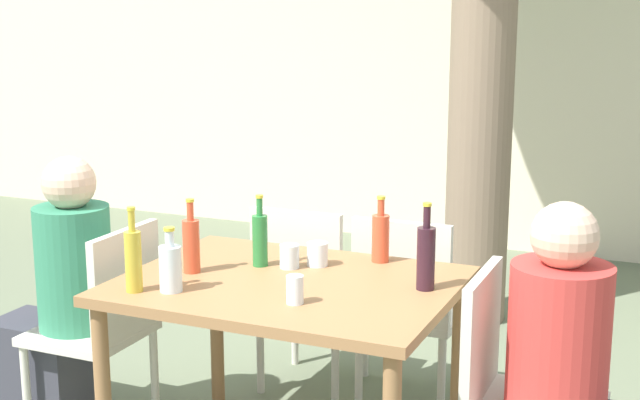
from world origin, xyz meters
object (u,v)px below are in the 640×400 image
(person_seated_1, at_px, (583,393))
(soda_bottle_3, at_px, (381,236))
(soda_bottle_5, at_px, (191,244))
(water_bottle_4, at_px, (170,267))
(drinking_glass_0, at_px, (295,290))
(patio_chair_3, at_px, (408,302))
(patio_chair_0, at_px, (105,318))
(patio_chair_1, at_px, (512,385))
(drinking_glass_1, at_px, (289,256))
(person_seated_0, at_px, (60,306))
(patio_chair_2, at_px, (306,288))
(green_bottle_2, at_px, (260,238))
(oil_cruet_0, at_px, (133,259))
(drinking_glass_2, at_px, (317,254))
(wine_bottle_1, at_px, (426,256))
(dining_table_front, at_px, (288,304))

(person_seated_1, xyz_separation_m, soda_bottle_3, (-0.86, 0.38, 0.36))
(person_seated_1, relative_size, soda_bottle_5, 4.02)
(water_bottle_4, relative_size, drinking_glass_0, 2.37)
(patio_chair_3, bearing_deg, soda_bottle_3, 86.80)
(patio_chair_0, bearing_deg, patio_chair_1, 90.00)
(soda_bottle_5, bearing_deg, drinking_glass_0, -18.97)
(drinking_glass_1, bearing_deg, person_seated_0, -171.35)
(person_seated_0, bearing_deg, patio_chair_3, 117.88)
(water_bottle_4, height_order, drinking_glass_1, water_bottle_4)
(patio_chair_1, xyz_separation_m, soda_bottle_5, (-1.24, -0.05, 0.38))
(patio_chair_2, xyz_separation_m, green_bottle_2, (0.06, -0.57, 0.38))
(patio_chair_0, height_order, drinking_glass_0, patio_chair_0)
(oil_cruet_0, xyz_separation_m, drinking_glass_1, (0.38, 0.49, -0.07))
(drinking_glass_2, bearing_deg, soda_bottle_3, 36.61)
(person_seated_1, distance_m, wine_bottle_1, 0.71)
(person_seated_0, bearing_deg, soda_bottle_3, 106.21)
(drinking_glass_2, bearing_deg, patio_chair_2, 119.25)
(oil_cruet_0, xyz_separation_m, soda_bottle_3, (0.68, 0.72, -0.02))
(patio_chair_1, relative_size, drinking_glass_2, 9.62)
(patio_chair_0, relative_size, patio_chair_2, 1.00)
(person_seated_0, relative_size, drinking_glass_2, 12.67)
(wine_bottle_1, relative_size, drinking_glass_2, 3.44)
(person_seated_0, height_order, person_seated_1, person_seated_0)
(patio_chair_1, relative_size, water_bottle_4, 3.79)
(person_seated_1, bearing_deg, person_seated_0, 90.00)
(drinking_glass_2, bearing_deg, water_bottle_4, -124.47)
(green_bottle_2, xyz_separation_m, soda_bottle_3, (0.42, 0.25, -0.01))
(green_bottle_2, bearing_deg, wine_bottle_1, -2.59)
(patio_chair_1, relative_size, wine_bottle_1, 2.79)
(patio_chair_3, height_order, wine_bottle_1, wine_bottle_1)
(green_bottle_2, bearing_deg, person_seated_0, -171.40)
(dining_table_front, xyz_separation_m, soda_bottle_5, (-0.39, -0.05, 0.20))
(dining_table_front, relative_size, soda_bottle_3, 4.59)
(patio_chair_0, distance_m, patio_chair_2, 0.93)
(soda_bottle_5, height_order, drinking_glass_0, soda_bottle_5)
(green_bottle_2, relative_size, soda_bottle_5, 0.99)
(oil_cruet_0, height_order, soda_bottle_3, oil_cruet_0)
(soda_bottle_5, bearing_deg, person_seated_1, 1.90)
(wine_bottle_1, bearing_deg, patio_chair_3, 112.98)
(patio_chair_2, bearing_deg, patio_chair_0, 49.49)
(patio_chair_0, height_order, water_bottle_4, water_bottle_4)
(green_bottle_2, xyz_separation_m, soda_bottle_5, (-0.20, -0.19, 0.00))
(patio_chair_0, xyz_separation_m, drinking_glass_1, (0.78, 0.15, 0.32))
(water_bottle_4, relative_size, drinking_glass_1, 2.55)
(person_seated_1, distance_m, oil_cruet_0, 1.62)
(patio_chair_1, height_order, oil_cruet_0, oil_cruet_0)
(oil_cruet_0, bearing_deg, soda_bottle_3, 46.60)
(person_seated_0, xyz_separation_m, soda_bottle_3, (1.32, 0.38, 0.35))
(patio_chair_0, height_order, wine_bottle_1, wine_bottle_1)
(person_seated_0, xyz_separation_m, wine_bottle_1, (1.59, 0.11, 0.37))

